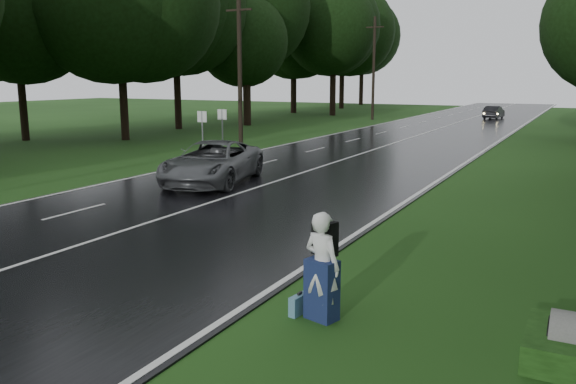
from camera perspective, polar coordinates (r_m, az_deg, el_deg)
name	(u,v)px	position (r m, az deg, el deg)	size (l,w,h in m)	color
ground	(98,240)	(16.08, -18.02, -4.51)	(160.00, 160.00, 0.00)	#1E4414
road	(364,153)	(33.00, 7.45, 3.79)	(12.00, 140.00, 0.04)	black
lane_center	(364,153)	(33.00, 7.45, 3.83)	(0.12, 140.00, 0.01)	silver
grey_car	(212,162)	(23.39, -7.40, 2.88)	(2.74, 5.94, 1.65)	#4E5153
far_car	(494,112)	(63.43, 19.45, 7.35)	(1.37, 3.94, 1.30)	black
hitchhiker	(322,270)	(10.25, 3.36, -7.58)	(0.81, 0.76, 1.94)	silver
suitcase	(300,304)	(10.68, 1.14, -10.89)	(0.15, 0.50, 0.36)	teal
utility_pole_mid	(241,144)	(37.28, -4.62, 4.65)	(1.80, 0.28, 9.12)	black
utility_pole_far	(372,120)	(59.74, 8.23, 7.01)	(1.80, 0.28, 10.00)	black
road_sign_a	(203,157)	(31.70, -8.28, 3.43)	(0.58, 0.10, 2.43)	white
road_sign_b	(223,153)	(33.25, -6.37, 3.84)	(0.58, 0.10, 2.43)	white
tree_left_d	(126,140)	(41.43, -15.56, 4.93)	(9.75, 9.75, 15.23)	black
tree_left_e	(247,125)	(52.40, -3.99, 6.53)	(8.24, 8.24, 12.87)	black
tree_left_f	(332,115)	(66.15, 4.36, 7.48)	(10.85, 10.85, 16.95)	black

